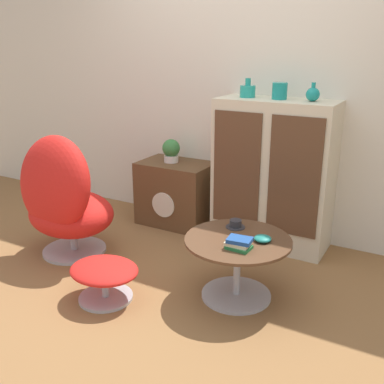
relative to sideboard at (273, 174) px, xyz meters
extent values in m
plane|color=olive|center=(-0.40, -1.15, -0.59)|extent=(12.00, 12.00, 0.00)
cube|color=silver|center=(-0.40, 0.23, 0.71)|extent=(6.40, 0.06, 2.60)
cube|color=beige|center=(0.00, 0.00, 0.00)|extent=(0.91, 0.40, 1.17)
cube|color=brown|center=(-0.23, -0.20, 0.06)|extent=(0.38, 0.01, 0.89)
cube|color=brown|center=(0.23, -0.20, 0.06)|extent=(0.38, 0.01, 0.89)
cube|color=brown|center=(-0.89, -0.01, -0.30)|extent=(0.64, 0.42, 0.57)
cylinder|color=beige|center=(-0.89, -0.23, -0.35)|extent=(0.22, 0.01, 0.22)
cylinder|color=#B7B7BC|center=(-1.28, -0.92, -0.57)|extent=(0.49, 0.49, 0.02)
cylinder|color=#B7B7BC|center=(-1.28, -0.92, -0.49)|extent=(0.06, 0.06, 0.13)
ellipsoid|color=red|center=(-1.28, -0.92, -0.26)|extent=(0.76, 0.66, 0.33)
ellipsoid|color=red|center=(-1.29, -1.05, 0.01)|extent=(0.74, 0.50, 0.75)
cylinder|color=#B7B7BC|center=(-0.62, -1.34, -0.58)|extent=(0.35, 0.35, 0.02)
cylinder|color=#B7B7BC|center=(-0.62, -1.34, -0.50)|extent=(0.04, 0.04, 0.14)
ellipsoid|color=red|center=(-0.62, -1.34, -0.38)|extent=(0.46, 0.39, 0.09)
cylinder|color=#B7B7BC|center=(0.10, -0.90, -0.58)|extent=(0.45, 0.45, 0.02)
cylinder|color=#B7B7BC|center=(0.10, -0.90, -0.38)|extent=(0.04, 0.04, 0.37)
cylinder|color=brown|center=(0.10, -0.90, -0.19)|extent=(0.67, 0.67, 0.02)
cylinder|color=teal|center=(-0.24, 0.00, 0.63)|extent=(0.12, 0.12, 0.09)
cylinder|color=teal|center=(-0.24, 0.00, 0.70)|extent=(0.04, 0.04, 0.05)
cylinder|color=teal|center=(0.01, 0.00, 0.64)|extent=(0.11, 0.11, 0.12)
ellipsoid|color=teal|center=(0.26, 0.00, 0.63)|extent=(0.10, 0.10, 0.10)
cylinder|color=teal|center=(0.26, 0.00, 0.70)|extent=(0.03, 0.03, 0.04)
cylinder|color=silver|center=(-0.94, -0.01, 0.01)|extent=(0.13, 0.13, 0.06)
sphere|color=#387A3D|center=(-0.94, -0.01, 0.11)|extent=(0.16, 0.16, 0.16)
cylinder|color=#2D2D33|center=(0.01, -0.74, -0.17)|extent=(0.13, 0.13, 0.01)
cylinder|color=#2D2D33|center=(0.01, -0.74, -0.15)|extent=(0.08, 0.08, 0.05)
cube|color=#237038|center=(0.16, -1.02, -0.17)|extent=(0.15, 0.11, 0.02)
cube|color=beige|center=(0.16, -1.02, -0.15)|extent=(0.14, 0.11, 0.02)
cube|color=#1E478C|center=(0.16, -1.01, -0.12)|extent=(0.15, 0.12, 0.02)
ellipsoid|color=#1E7A70|center=(0.25, -0.85, -0.16)|extent=(0.11, 0.11, 0.04)
camera|label=1|loc=(1.11, -3.27, 0.99)|focal=42.00mm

